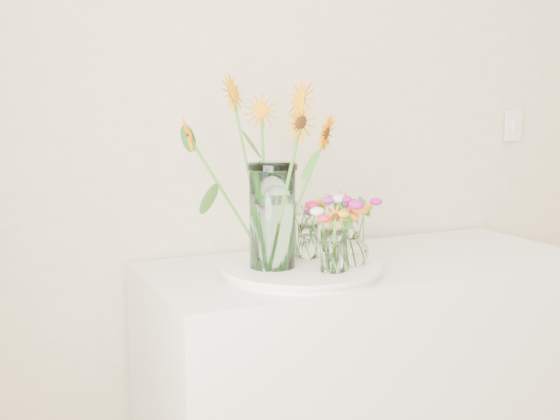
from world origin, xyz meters
The scene contains 10 objects.
counter centered at (-0.48, 1.93, 0.45)m, with size 1.40×0.60×0.90m, color white.
tray centered at (-0.76, 1.86, 0.91)m, with size 0.44×0.44×0.03m, color white.
mason_jar centered at (-0.84, 1.87, 1.08)m, with size 0.13×0.13×0.30m, color #A8D6C7.
sunflower_bouquet centered at (-0.84, 1.87, 1.20)m, with size 0.67×0.67×0.55m, color orange, non-canonical shape.
small_vase_a centered at (-0.71, 1.76, 0.99)m, with size 0.07×0.07×0.12m, color white.
wildflower_posy_a centered at (-0.71, 1.76, 1.03)m, with size 0.20×0.20×0.21m, color orange, non-canonical shape.
small_vase_b centered at (-0.62, 1.81, 1.00)m, with size 0.10×0.10×0.14m, color white, non-canonical shape.
wildflower_posy_b centered at (-0.62, 1.81, 1.04)m, with size 0.19×0.19×0.23m, color orange, non-canonical shape.
small_vase_c centered at (-0.70, 1.94, 0.98)m, with size 0.06×0.06×0.11m, color white.
wildflower_posy_c centered at (-0.70, 1.94, 1.02)m, with size 0.20×0.20×0.20m, color orange, non-canonical shape.
Camera 1 is at (-1.65, 0.10, 1.40)m, focal length 45.00 mm.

